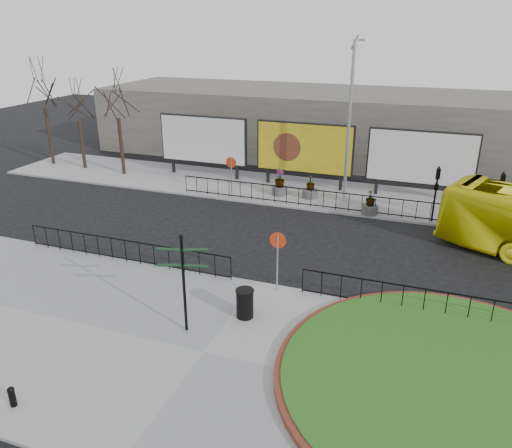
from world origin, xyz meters
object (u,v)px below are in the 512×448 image
at_px(planter_a, 280,184).
at_px(bollard, 12,396).
at_px(lamp_post, 349,121).
at_px(planter_c, 370,205).
at_px(litter_bin, 245,303).
at_px(planter_b, 310,190).
at_px(billboard_mid, 304,148).
at_px(fingerpost_sign, 183,274).

bearing_deg(planter_a, bollard, -94.18).
height_order(lamp_post, planter_c, lamp_post).
distance_m(lamp_post, planter_c, 4.80).
bearing_deg(litter_bin, lamp_post, 85.77).
bearing_deg(planter_b, billboard_mid, 115.49).
bearing_deg(bollard, billboard_mid, 83.78).
height_order(litter_bin, planter_c, planter_c).
xyz_separation_m(lamp_post, fingerpost_sign, (-2.60, -15.08, -2.55)).
relative_size(bollard, planter_a, 0.40).
height_order(billboard_mid, planter_c, billboard_mid).
distance_m(billboard_mid, litter_bin, 15.83).
bearing_deg(litter_bin, fingerpost_sign, -137.45).
bearing_deg(planter_b, fingerpost_sign, -92.16).
xyz_separation_m(billboard_mid, fingerpost_sign, (0.41, -17.05, -0.32)).
bearing_deg(fingerpost_sign, planter_c, 59.19).
xyz_separation_m(billboard_mid, planter_b, (0.98, -2.05, -1.98)).
height_order(lamp_post, fingerpost_sign, lamp_post).
bearing_deg(planter_c, litter_bin, -102.79).
bearing_deg(fingerpost_sign, bollard, -132.79).
bearing_deg(lamp_post, bollard, -105.13).
bearing_deg(planter_a, litter_bin, -77.69).
relative_size(lamp_post, litter_bin, 8.46).
bearing_deg(planter_c, planter_a, 165.47).
relative_size(billboard_mid, litter_bin, 5.68).
height_order(planter_a, planter_b, planter_a).
distance_m(billboard_mid, planter_b, 3.01).
bearing_deg(planter_b, bollard, -99.61).
xyz_separation_m(fingerpost_sign, planter_a, (-1.35, 14.95, -1.52)).
bearing_deg(litter_bin, bollard, -124.62).
xyz_separation_m(planter_a, planter_b, (1.92, 0.05, -0.14)).
xyz_separation_m(planter_b, planter_c, (3.75, -1.52, 0.03)).
xyz_separation_m(lamp_post, bollard, (-5.40, -19.98, -4.36)).
distance_m(planter_a, planter_c, 5.86).
relative_size(fingerpost_sign, bollard, 5.70).
height_order(litter_bin, planter_b, planter_b).
bearing_deg(planter_a, billboard_mid, 65.82).
relative_size(litter_bin, planter_b, 0.77).
distance_m(billboard_mid, lamp_post, 4.23).
bearing_deg(planter_b, planter_c, -22.09).
bearing_deg(billboard_mid, lamp_post, -33.25).
relative_size(fingerpost_sign, litter_bin, 3.28).
relative_size(fingerpost_sign, planter_c, 2.52).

